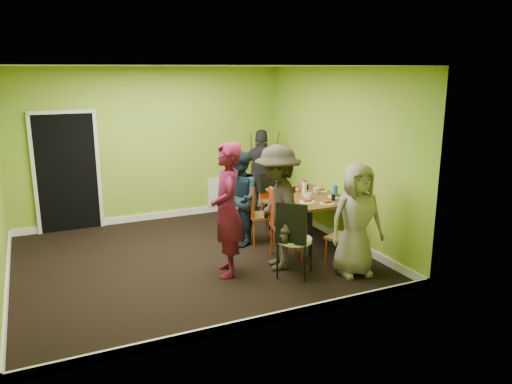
# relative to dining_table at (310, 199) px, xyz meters

# --- Properties ---
(ground) EXTENTS (5.00, 5.00, 0.00)m
(ground) POSITION_rel_dining_table_xyz_m (-2.05, -0.04, -0.70)
(ground) COLOR black
(ground) RESTS_ON ground
(room_walls) EXTENTS (5.04, 4.54, 2.82)m
(room_walls) POSITION_rel_dining_table_xyz_m (-2.07, 0.00, 0.29)
(room_walls) COLOR #83A52A
(room_walls) RESTS_ON ground
(dining_table) EXTENTS (0.90, 1.50, 0.75)m
(dining_table) POSITION_rel_dining_table_xyz_m (0.00, 0.00, 0.00)
(dining_table) COLOR black
(dining_table) RESTS_ON ground
(chair_left_far) EXTENTS (0.44, 0.44, 0.97)m
(chair_left_far) POSITION_rel_dining_table_xyz_m (-0.88, 0.21, -0.15)
(chair_left_far) COLOR red
(chair_left_far) RESTS_ON ground
(chair_left_near) EXTENTS (0.52, 0.52, 1.06)m
(chair_left_near) POSITION_rel_dining_table_xyz_m (-0.83, -0.57, -0.10)
(chair_left_near) COLOR red
(chair_left_near) RESTS_ON ground
(chair_back_end) EXTENTS (0.45, 0.50, 0.89)m
(chair_back_end) POSITION_rel_dining_table_xyz_m (-0.15, 1.27, -0.07)
(chair_back_end) COLOR red
(chair_back_end) RESTS_ON ground
(chair_front_end) EXTENTS (0.50, 0.50, 0.93)m
(chair_front_end) POSITION_rel_dining_table_xyz_m (-0.15, -1.29, -0.17)
(chair_front_end) COLOR red
(chair_front_end) RESTS_ON ground
(chair_bentwood) EXTENTS (0.59, 0.59, 1.07)m
(chair_bentwood) POSITION_rel_dining_table_xyz_m (-1.00, -1.26, -0.10)
(chair_bentwood) COLOR black
(chair_bentwood) RESTS_ON ground
(easel) EXTENTS (0.64, 0.60, 1.59)m
(easel) POSITION_rel_dining_table_xyz_m (0.00, 1.80, 0.09)
(easel) COLOR brown
(easel) RESTS_ON ground
(plate_near_left) EXTENTS (0.27, 0.27, 0.01)m
(plate_near_left) POSITION_rel_dining_table_xyz_m (-0.33, 0.34, 0.06)
(plate_near_left) COLOR white
(plate_near_left) RESTS_ON dining_table
(plate_near_right) EXTENTS (0.24, 0.24, 0.01)m
(plate_near_right) POSITION_rel_dining_table_xyz_m (-0.26, -0.35, 0.06)
(plate_near_right) COLOR white
(plate_near_right) RESTS_ON dining_table
(plate_far_back) EXTENTS (0.24, 0.24, 0.01)m
(plate_far_back) POSITION_rel_dining_table_xyz_m (-0.01, 0.52, 0.06)
(plate_far_back) COLOR white
(plate_far_back) RESTS_ON dining_table
(plate_far_front) EXTENTS (0.23, 0.23, 0.01)m
(plate_far_front) POSITION_rel_dining_table_xyz_m (-0.03, -0.55, 0.06)
(plate_far_front) COLOR white
(plate_far_front) RESTS_ON dining_table
(plate_wall_back) EXTENTS (0.24, 0.24, 0.01)m
(plate_wall_back) POSITION_rel_dining_table_xyz_m (0.30, 0.17, 0.06)
(plate_wall_back) COLOR white
(plate_wall_back) RESTS_ON dining_table
(plate_wall_front) EXTENTS (0.24, 0.24, 0.01)m
(plate_wall_front) POSITION_rel_dining_table_xyz_m (0.31, -0.26, 0.06)
(plate_wall_front) COLOR white
(plate_wall_front) RESTS_ON dining_table
(thermos) EXTENTS (0.08, 0.08, 0.23)m
(thermos) POSITION_rel_dining_table_xyz_m (-0.09, 0.04, 0.17)
(thermos) COLOR white
(thermos) RESTS_ON dining_table
(blue_bottle) EXTENTS (0.07, 0.07, 0.20)m
(blue_bottle) POSITION_rel_dining_table_xyz_m (0.29, -0.30, 0.16)
(blue_bottle) COLOR blue
(blue_bottle) RESTS_ON dining_table
(orange_bottle) EXTENTS (0.03, 0.03, 0.09)m
(orange_bottle) POSITION_rel_dining_table_xyz_m (-0.06, 0.24, 0.10)
(orange_bottle) COLOR red
(orange_bottle) RESTS_ON dining_table
(glass_mid) EXTENTS (0.07, 0.07, 0.10)m
(glass_mid) POSITION_rel_dining_table_xyz_m (-0.15, 0.29, 0.11)
(glass_mid) COLOR black
(glass_mid) RESTS_ON dining_table
(glass_back) EXTENTS (0.07, 0.07, 0.09)m
(glass_back) POSITION_rel_dining_table_xyz_m (0.16, 0.38, 0.10)
(glass_back) COLOR black
(glass_back) RESTS_ON dining_table
(glass_front) EXTENTS (0.06, 0.06, 0.10)m
(glass_front) POSITION_rel_dining_table_xyz_m (0.16, -0.43, 0.10)
(glass_front) COLOR black
(glass_front) RESTS_ON dining_table
(cup_a) EXTENTS (0.13, 0.13, 0.10)m
(cup_a) POSITION_rel_dining_table_xyz_m (-0.17, -0.21, 0.11)
(cup_a) COLOR white
(cup_a) RESTS_ON dining_table
(cup_b) EXTENTS (0.11, 0.11, 0.10)m
(cup_b) POSITION_rel_dining_table_xyz_m (0.16, 0.06, 0.11)
(cup_b) COLOR white
(cup_b) RESTS_ON dining_table
(person_standing) EXTENTS (0.61, 0.76, 1.83)m
(person_standing) POSITION_rel_dining_table_xyz_m (-1.76, -0.78, 0.22)
(person_standing) COLOR #560E28
(person_standing) RESTS_ON ground
(person_left_far) EXTENTS (0.70, 0.83, 1.51)m
(person_left_far) POSITION_rel_dining_table_xyz_m (-1.16, 0.26, 0.06)
(person_left_far) COLOR #142433
(person_left_far) RESTS_ON ground
(person_left_near) EXTENTS (0.90, 1.26, 1.76)m
(person_left_near) POSITION_rel_dining_table_xyz_m (-1.04, -0.85, 0.19)
(person_left_near) COLOR #2B251D
(person_left_near) RESTS_ON ground
(person_back_end) EXTENTS (1.06, 0.76, 1.68)m
(person_back_end) POSITION_rel_dining_table_xyz_m (-0.17, 1.46, 0.14)
(person_back_end) COLOR #232227
(person_back_end) RESTS_ON ground
(person_front_end) EXTENTS (0.82, 0.60, 1.56)m
(person_front_end) POSITION_rel_dining_table_xyz_m (-0.18, -1.51, 0.08)
(person_front_end) COLOR gray
(person_front_end) RESTS_ON ground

